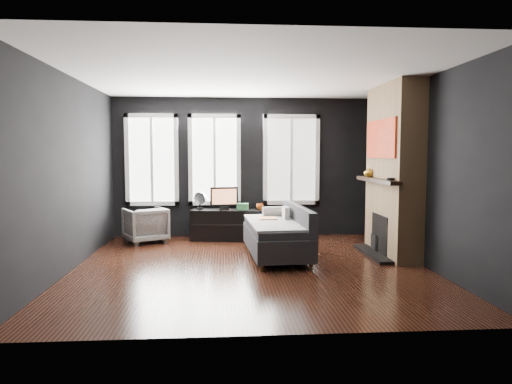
{
  "coord_description": "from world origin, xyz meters",
  "views": [
    {
      "loc": [
        -0.38,
        -6.42,
        1.62
      ],
      "look_at": [
        0.1,
        0.3,
        1.05
      ],
      "focal_mm": 32.0,
      "sensor_mm": 36.0,
      "label": 1
    }
  ],
  "objects": [
    {
      "name": "floor",
      "position": [
        0.0,
        0.0,
        0.0
      ],
      "size": [
        5.0,
        5.0,
        0.0
      ],
      "primitive_type": "plane",
      "color": "black",
      "rests_on": "ground"
    },
    {
      "name": "ceiling",
      "position": [
        0.0,
        0.0,
        2.7
      ],
      "size": [
        5.0,
        5.0,
        0.0
      ],
      "primitive_type": "plane",
      "color": "white",
      "rests_on": "ground"
    },
    {
      "name": "wall_back",
      "position": [
        0.0,
        2.5,
        1.35
      ],
      "size": [
        5.0,
        0.02,
        2.7
      ],
      "primitive_type": "cube",
      "color": "black",
      "rests_on": "ground"
    },
    {
      "name": "wall_left",
      "position": [
        -2.5,
        0.0,
        1.35
      ],
      "size": [
        0.02,
        5.0,
        2.7
      ],
      "primitive_type": "cube",
      "color": "black",
      "rests_on": "ground"
    },
    {
      "name": "wall_right",
      "position": [
        2.5,
        0.0,
        1.35
      ],
      "size": [
        0.02,
        5.0,
        2.7
      ],
      "primitive_type": "cube",
      "color": "black",
      "rests_on": "ground"
    },
    {
      "name": "windows",
      "position": [
        -0.45,
        2.46,
        2.38
      ],
      "size": [
        4.0,
        0.16,
        1.76
      ],
      "primitive_type": null,
      "color": "white",
      "rests_on": "wall_back"
    },
    {
      "name": "fireplace",
      "position": [
        2.3,
        0.6,
        1.35
      ],
      "size": [
        0.7,
        1.62,
        2.7
      ],
      "primitive_type": null,
      "color": "#93724C",
      "rests_on": "floor"
    },
    {
      "name": "sofa",
      "position": [
        0.44,
        0.6,
        0.4
      ],
      "size": [
        1.04,
        1.93,
        0.81
      ],
      "primitive_type": null,
      "rotation": [
        0.0,
        0.0,
        0.06
      ],
      "color": "#262628",
      "rests_on": "floor"
    },
    {
      "name": "stripe_pillow",
      "position": [
        0.63,
        0.9,
        0.58
      ],
      "size": [
        0.09,
        0.34,
        0.34
      ],
      "primitive_type": "cube",
      "rotation": [
        0.0,
        0.0,
        0.02
      ],
      "color": "gray",
      "rests_on": "sofa"
    },
    {
      "name": "armchair",
      "position": [
        -1.81,
        1.95,
        0.35
      ],
      "size": [
        0.91,
        0.89,
        0.7
      ],
      "primitive_type": "imported",
      "rotation": [
        0.0,
        0.0,
        -2.65
      ],
      "color": "silver",
      "rests_on": "floor"
    },
    {
      "name": "media_console",
      "position": [
        -0.15,
        2.1,
        0.29
      ],
      "size": [
        1.71,
        0.68,
        0.57
      ],
      "primitive_type": null,
      "rotation": [
        0.0,
        0.0,
        -0.09
      ],
      "color": "black",
      "rests_on": "floor"
    },
    {
      "name": "monitor",
      "position": [
        -0.37,
        2.15,
        0.81
      ],
      "size": [
        0.54,
        0.19,
        0.48
      ],
      "primitive_type": null,
      "rotation": [
        0.0,
        0.0,
        0.14
      ],
      "color": "black",
      "rests_on": "media_console"
    },
    {
      "name": "desk_fan",
      "position": [
        -0.83,
        2.17,
        0.74
      ],
      "size": [
        0.32,
        0.32,
        0.34
      ],
      "primitive_type": null,
      "rotation": [
        0.0,
        0.0,
        -0.44
      ],
      "color": "#9D9D9D",
      "rests_on": "media_console"
    },
    {
      "name": "mug",
      "position": [
        0.3,
        2.03,
        0.64
      ],
      "size": [
        0.14,
        0.12,
        0.14
      ],
      "primitive_type": "imported",
      "rotation": [
        0.0,
        0.0,
        0.07
      ],
      "color": "#D75917",
      "rests_on": "media_console"
    },
    {
      "name": "book",
      "position": [
        0.44,
        2.11,
        0.68
      ],
      "size": [
        0.15,
        0.04,
        0.2
      ],
      "primitive_type": "imported",
      "rotation": [
        0.0,
        0.0,
        -0.16
      ],
      "color": "#9F917C",
      "rests_on": "media_console"
    },
    {
      "name": "storage_box",
      "position": [
        -0.02,
        2.06,
        0.63
      ],
      "size": [
        0.23,
        0.17,
        0.11
      ],
      "primitive_type": "cube",
      "rotation": [
        0.0,
        0.0,
        -0.17
      ],
      "color": "#397F46",
      "rests_on": "media_console"
    },
    {
      "name": "mantel_vase",
      "position": [
        2.05,
        1.05,
        1.31
      ],
      "size": [
        0.17,
        0.18,
        0.16
      ],
      "primitive_type": "imported",
      "rotation": [
        0.0,
        0.0,
        -0.05
      ],
      "color": "gold",
      "rests_on": "fireplace"
    },
    {
      "name": "mantel_clock",
      "position": [
        2.05,
        0.05,
        1.25
      ],
      "size": [
        0.15,
        0.15,
        0.04
      ],
      "primitive_type": "cylinder",
      "rotation": [
        0.0,
        0.0,
        -0.4
      ],
      "color": "black",
      "rests_on": "fireplace"
    }
  ]
}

